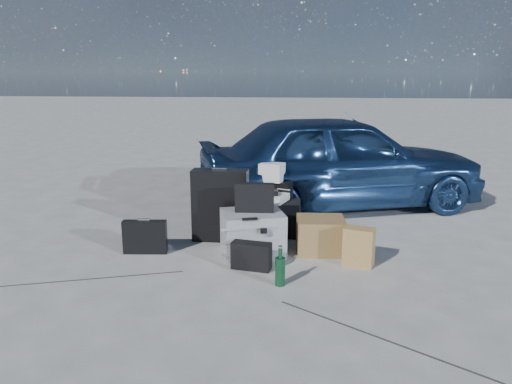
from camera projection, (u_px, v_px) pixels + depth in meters
ground at (259, 265)px, 4.57m from camera, size 60.00×60.00×0.00m
car at (339, 160)px, 6.38m from camera, size 3.89×2.49×1.23m
pelican_case at (253, 233)px, 4.81m from camera, size 0.68×0.61×0.42m
laptop_bag at (254, 198)px, 4.74m from camera, size 0.38×0.11×0.28m
briefcase at (145, 237)px, 4.83m from camera, size 0.43×0.13×0.33m
suitcase_left at (220, 205)px, 5.16m from camera, size 0.58×0.22×0.75m
suitcase_right at (272, 204)px, 5.64m from camera, size 0.47×0.30×0.53m
white_carton at (272, 172)px, 5.54m from camera, size 0.30×0.26×0.20m
duffel_bag at (265, 218)px, 5.39m from camera, size 0.75×0.34×0.37m
flat_box_white at (267, 197)px, 5.36m from camera, size 0.48×0.42×0.07m
flat_box_black at (265, 192)px, 5.33m from camera, size 0.28×0.22×0.06m
kraft_bag at (359, 247)px, 4.52m from camera, size 0.30×0.23×0.36m
cardboard_box at (320, 235)px, 4.86m from camera, size 0.48×0.43×0.34m
messenger_bag at (251, 256)px, 4.45m from camera, size 0.37×0.20×0.25m
green_bottle at (280, 267)px, 4.09m from camera, size 0.11×0.11×0.33m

